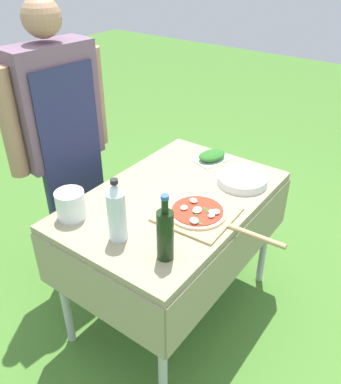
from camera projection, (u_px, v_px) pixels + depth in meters
name	position (u px, v px, depth m)	size (l,w,h in m)	color
ground_plane	(173.00, 306.00, 2.38)	(12.00, 12.00, 0.00)	#477A2D
prep_table	(173.00, 212.00, 2.02)	(1.14, 0.75, 0.77)	gray
person_cook	(60.00, 133.00, 2.15)	(0.60, 0.24, 1.62)	#333D56
pizza_on_peel	(201.00, 214.00, 1.82)	(0.33, 0.58, 0.05)	tan
oil_bottle	(165.00, 234.00, 1.54)	(0.07, 0.07, 0.29)	black
water_bottle	(116.00, 211.00, 1.63)	(0.08, 0.08, 0.28)	silver
herb_container	(212.00, 156.00, 2.28)	(0.23, 0.18, 0.05)	silver
mixing_tub	(71.00, 205.00, 1.80)	(0.13, 0.13, 0.13)	silver
plate_stack	(242.00, 180.00, 2.07)	(0.26, 0.26, 0.04)	white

